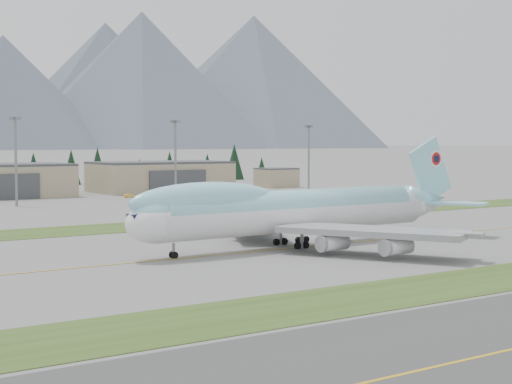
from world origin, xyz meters
TOP-DOWN VIEW (x-y plane):
  - ground at (0.00, 0.00)m, footprint 7000.00×7000.00m
  - grass_strip_near at (0.00, -38.00)m, footprint 400.00×14.00m
  - grass_strip_far at (0.00, 45.00)m, footprint 400.00×18.00m
  - taxiway_line_main at (0.00, 0.00)m, footprint 400.00×0.40m
  - boeing_747_freighter at (-5.56, 1.38)m, footprint 70.78×61.48m
  - hangar_right at (45.00, 149.90)m, footprint 48.00×26.60m
  - control_shed at (95.00, 148.00)m, footprint 14.00×12.00m
  - floodlight_masts at (0.77, 109.83)m, footprint 176.19×7.75m
  - service_vehicle_b at (21.42, 125.18)m, footprint 4.14×1.77m
  - service_vehicle_c at (74.84, 129.11)m, footprint 2.01×3.99m

SIDE VIEW (x-z plane):
  - ground at x=0.00m, z-range 0.00..0.00m
  - grass_strip_near at x=0.00m, z-range -0.04..0.04m
  - grass_strip_far at x=0.00m, z-range -0.04..0.04m
  - taxiway_line_main at x=0.00m, z-range -0.01..0.01m
  - service_vehicle_b at x=21.42m, z-range -0.66..0.66m
  - service_vehicle_c at x=74.84m, z-range -0.56..0.56m
  - control_shed at x=95.00m, z-range 0.00..7.60m
  - hangar_right at x=45.00m, z-range -0.01..10.79m
  - boeing_747_freighter at x=-5.56m, z-range -3.19..15.56m
  - floodlight_masts at x=0.77m, z-range 4.25..28.82m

